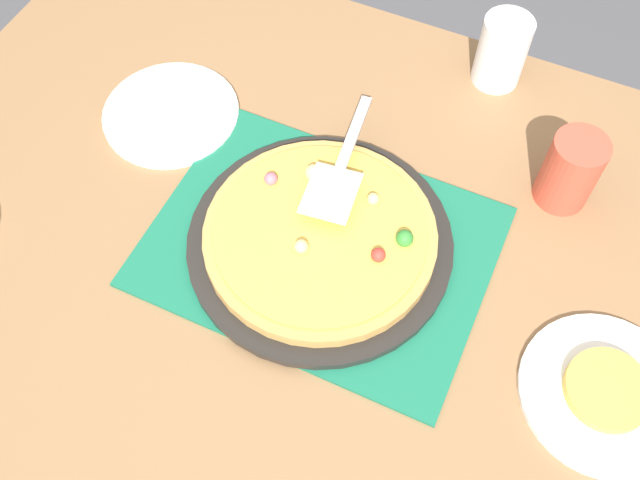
% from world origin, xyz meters
% --- Properties ---
extents(ground_plane, '(8.00, 8.00, 0.00)m').
position_xyz_m(ground_plane, '(0.00, 0.00, 0.00)').
color(ground_plane, '#4C4C51').
extents(dining_table, '(1.40, 1.00, 0.75)m').
position_xyz_m(dining_table, '(0.00, 0.00, 0.64)').
color(dining_table, olive).
rests_on(dining_table, ground_plane).
extents(placemat, '(0.48, 0.36, 0.01)m').
position_xyz_m(placemat, '(0.00, 0.00, 0.75)').
color(placemat, '#196B4C').
rests_on(placemat, dining_table).
extents(pizza_pan, '(0.38, 0.38, 0.01)m').
position_xyz_m(pizza_pan, '(0.00, 0.00, 0.76)').
color(pizza_pan, black).
rests_on(pizza_pan, placemat).
extents(pizza, '(0.33, 0.33, 0.05)m').
position_xyz_m(pizza, '(-0.00, -0.00, 0.78)').
color(pizza, tan).
rests_on(pizza, pizza_pan).
extents(plate_far_right, '(0.22, 0.22, 0.01)m').
position_xyz_m(plate_far_right, '(-0.42, 0.05, 0.76)').
color(plate_far_right, white).
rests_on(plate_far_right, dining_table).
extents(plate_side, '(0.22, 0.22, 0.01)m').
position_xyz_m(plate_side, '(0.32, -0.13, 0.76)').
color(plate_side, white).
rests_on(plate_side, dining_table).
extents(served_slice_right, '(0.11, 0.11, 0.02)m').
position_xyz_m(served_slice_right, '(-0.42, 0.05, 0.77)').
color(served_slice_right, '#EAB747').
rests_on(served_slice_right, plate_far_right).
extents(cup_near, '(0.08, 0.08, 0.12)m').
position_xyz_m(cup_near, '(-0.29, -0.23, 0.81)').
color(cup_near, '#E04C38').
rests_on(cup_near, dining_table).
extents(cup_far, '(0.08, 0.08, 0.12)m').
position_xyz_m(cup_far, '(-0.13, -0.43, 0.81)').
color(cup_far, white).
rests_on(cup_far, dining_table).
extents(pizza_server, '(0.08, 0.23, 0.01)m').
position_xyz_m(pizza_server, '(0.01, -0.10, 0.82)').
color(pizza_server, silver).
rests_on(pizza_server, pizza).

